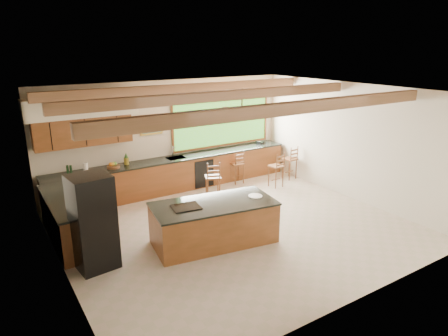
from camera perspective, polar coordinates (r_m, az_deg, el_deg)
ground at (r=9.01m, az=1.56°, el=-8.43°), size 7.20×7.20×0.00m
room_shell at (r=8.75m, az=-1.66°, el=6.10°), size 7.27×6.54×3.02m
counter_run at (r=10.54m, az=-9.86°, el=-2.06°), size 7.12×3.10×1.23m
island at (r=8.20m, az=-1.46°, el=-7.79°), size 2.62×1.52×0.88m
refrigerator at (r=7.52m, az=-18.22°, el=-7.38°), size 0.75×0.73×1.75m
bar_stool_a at (r=10.17m, az=-1.44°, el=-1.46°), size 0.51×0.51×1.09m
bar_stool_b at (r=11.57m, az=2.05°, el=0.50°), size 0.37×0.37×0.97m
bar_stool_c at (r=11.36m, az=7.65°, el=0.15°), size 0.39×0.39×1.01m
bar_stool_d at (r=12.11m, az=9.56°, el=1.18°), size 0.40×0.40×1.02m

